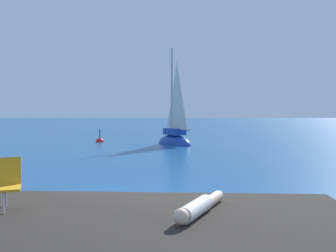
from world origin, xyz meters
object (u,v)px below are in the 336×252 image
at_px(sailboat_near, 175,138).
at_px(beach_chair, 5,181).
at_px(person_sunbather, 199,207).
at_px(marker_buoy, 100,142).

distance_m(sailboat_near, beach_chair, 19.26).
height_order(person_sunbather, marker_buoy, person_sunbather).
relative_size(person_sunbather, beach_chair, 2.08).
distance_m(person_sunbather, beach_chair, 3.08).
distance_m(sailboat_near, marker_buoy, 5.31).
xyz_separation_m(person_sunbather, beach_chair, (-3.06, 0.26, 0.33)).
relative_size(sailboat_near, person_sunbather, 4.06).
height_order(sailboat_near, marker_buoy, sailboat_near).
bearing_deg(marker_buoy, beach_chair, -82.86).
distance_m(person_sunbather, marker_buoy, 21.56).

